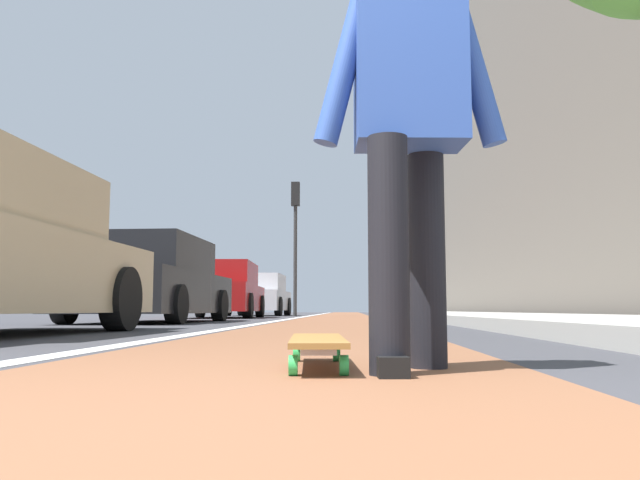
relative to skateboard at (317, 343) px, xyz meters
name	(u,v)px	position (x,y,z in m)	size (l,w,h in m)	color
ground_plane	(333,323)	(8.45, 0.17, -0.09)	(80.00, 80.00, 0.00)	#38383D
bike_lane_paint	(342,315)	(22.45, 0.17, -0.09)	(56.00, 1.93, 0.00)	brown
lane_stripe_white	(307,316)	(18.45, 1.29, -0.09)	(52.00, 0.16, 0.01)	silver
sidewalk_curb	(454,315)	(16.45, -3.13, -0.03)	(52.00, 3.20, 0.14)	#9E9B93
building_facade	(502,136)	(20.45, -5.64, 6.34)	(40.00, 1.20, 12.87)	#686056
skateboard	(317,343)	(0.00, 0.00, 0.00)	(0.85, 0.25, 0.11)	green
skater_person	(409,115)	(-0.15, -0.35, 0.84)	(0.47, 0.72, 1.64)	black
parked_car_mid	(151,282)	(8.55, 3.33, 0.60)	(4.52, 2.09, 1.46)	black
parked_car_far	(222,291)	(14.76, 3.32, 0.62)	(4.63, 2.08, 1.48)	maroon
parked_car_end	(259,296)	(20.89, 3.19, 0.63)	(4.18, 2.08, 1.49)	#B7B7BC
traffic_light	(295,223)	(18.76, 1.69, 2.99)	(0.33, 0.28, 4.48)	#2D2D2D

